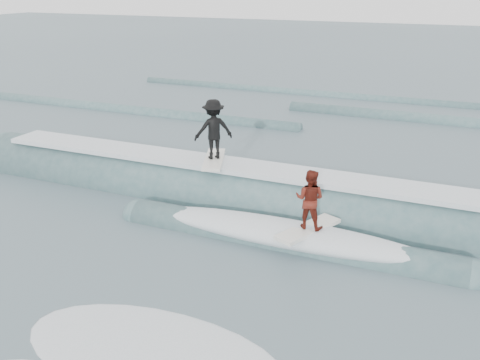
% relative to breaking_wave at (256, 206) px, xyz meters
% --- Properties ---
extents(ground, '(160.00, 160.00, 0.00)m').
position_rel_breaking_wave_xyz_m(ground, '(-0.23, -5.04, -0.04)').
color(ground, '#3F525D').
rests_on(ground, ground).
extents(breaking_wave, '(21.90, 3.91, 2.25)m').
position_rel_breaking_wave_xyz_m(breaking_wave, '(0.00, 0.00, 0.00)').
color(breaking_wave, '#3A5E62').
rests_on(breaking_wave, ground).
extents(surfer_black, '(1.35, 2.07, 1.94)m').
position_rel_breaking_wave_xyz_m(surfer_black, '(-1.54, 0.28, 2.11)').
color(surfer_black, white).
rests_on(surfer_black, ground).
extents(surfer_red, '(1.31, 2.05, 1.65)m').
position_rel_breaking_wave_xyz_m(surfer_red, '(2.17, -1.92, 1.21)').
color(surfer_red, white).
rests_on(surfer_red, ground).
extents(whitewater, '(14.59, 6.26, 0.10)m').
position_rel_breaking_wave_xyz_m(whitewater, '(0.12, -7.14, -0.04)').
color(whitewater, white).
rests_on(whitewater, ground).
extents(far_swells, '(42.26, 8.65, 0.80)m').
position_rel_breaking_wave_xyz_m(far_swells, '(-1.50, 12.61, -0.04)').
color(far_swells, '#3A5E62').
rests_on(far_swells, ground).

